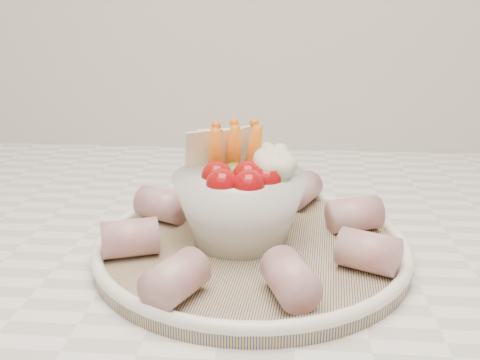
{
  "coord_description": "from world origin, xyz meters",
  "views": [
    {
      "loc": [
        0.16,
        0.86,
        1.16
      ],
      "look_at": [
        0.12,
        1.34,
        1.0
      ],
      "focal_mm": 40.0,
      "sensor_mm": 36.0,
      "label": 1
    }
  ],
  "objects": [
    {
      "name": "veggie_bowl",
      "position": [
        0.12,
        1.35,
        0.98
      ],
      "size": [
        0.13,
        0.13,
        0.11
      ],
      "color": "silver",
      "rests_on": "serving_platter"
    },
    {
      "name": "serving_platter",
      "position": [
        0.13,
        1.34,
        0.93
      ],
      "size": [
        0.33,
        0.33,
        0.02
      ],
      "color": "navy",
      "rests_on": "kitchen_counter"
    },
    {
      "name": "cured_meat_rolls",
      "position": [
        0.13,
        1.34,
        0.95
      ],
      "size": [
        0.28,
        0.29,
        0.04
      ],
      "color": "#A24A53",
      "rests_on": "serving_platter"
    }
  ]
}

